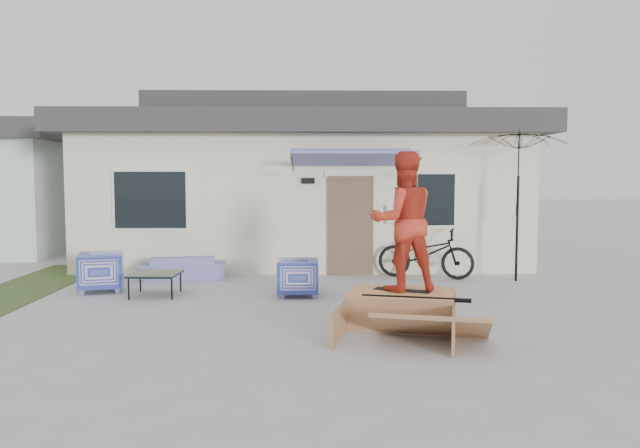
{
  "coord_description": "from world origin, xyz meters",
  "views": [
    {
      "loc": [
        0.1,
        -8.51,
        2.12
      ],
      "look_at": [
        0.3,
        1.8,
        1.3
      ],
      "focal_mm": 34.63,
      "sensor_mm": 36.0,
      "label": 1
    }
  ],
  "objects_px": {
    "patio_umbrella": "(518,194)",
    "skateboard": "(402,289)",
    "armchair_right": "(297,275)",
    "armchair_left": "(101,270)",
    "coffee_table": "(155,284)",
    "loveseat": "(183,263)",
    "skate_ramp": "(402,309)",
    "skater": "(403,219)",
    "bicycle": "(426,248)"
  },
  "relations": [
    {
      "from": "patio_umbrella",
      "to": "skateboard",
      "type": "relative_size",
      "value": 2.89
    },
    {
      "from": "armchair_right",
      "to": "skateboard",
      "type": "relative_size",
      "value": 0.91
    },
    {
      "from": "armchair_left",
      "to": "coffee_table",
      "type": "distance_m",
      "value": 1.18
    },
    {
      "from": "loveseat",
      "to": "patio_umbrella",
      "type": "height_order",
      "value": "patio_umbrella"
    },
    {
      "from": "loveseat",
      "to": "armchair_right",
      "type": "relative_size",
      "value": 2.3
    },
    {
      "from": "loveseat",
      "to": "coffee_table",
      "type": "xyz_separation_m",
      "value": [
        -0.14,
        -1.72,
        -0.13
      ]
    },
    {
      "from": "loveseat",
      "to": "skate_ramp",
      "type": "relative_size",
      "value": 0.87
    },
    {
      "from": "skateboard",
      "to": "skater",
      "type": "bearing_deg",
      "value": 115.7
    },
    {
      "from": "bicycle",
      "to": "skater",
      "type": "relative_size",
      "value": 1.01
    },
    {
      "from": "loveseat",
      "to": "armchair_left",
      "type": "bearing_deg",
      "value": 38.55
    },
    {
      "from": "bicycle",
      "to": "skate_ramp",
      "type": "relative_size",
      "value": 1.02
    },
    {
      "from": "bicycle",
      "to": "skate_ramp",
      "type": "height_order",
      "value": "bicycle"
    },
    {
      "from": "coffee_table",
      "to": "skateboard",
      "type": "relative_size",
      "value": 1.02
    },
    {
      "from": "armchair_right",
      "to": "skate_ramp",
      "type": "relative_size",
      "value": 0.38
    },
    {
      "from": "coffee_table",
      "to": "patio_umbrella",
      "type": "height_order",
      "value": "patio_umbrella"
    },
    {
      "from": "armchair_right",
      "to": "patio_umbrella",
      "type": "height_order",
      "value": "patio_umbrella"
    },
    {
      "from": "loveseat",
      "to": "bicycle",
      "type": "relative_size",
      "value": 0.85
    },
    {
      "from": "coffee_table",
      "to": "skate_ramp",
      "type": "relative_size",
      "value": 0.42
    },
    {
      "from": "armchair_left",
      "to": "skateboard",
      "type": "xyz_separation_m",
      "value": [
        5.1,
        -2.62,
        0.11
      ]
    },
    {
      "from": "loveseat",
      "to": "coffee_table",
      "type": "relative_size",
      "value": 2.05
    },
    {
      "from": "armchair_left",
      "to": "skate_ramp",
      "type": "xyz_separation_m",
      "value": [
        5.09,
        -2.67,
        -0.16
      ]
    },
    {
      "from": "skate_ramp",
      "to": "skateboard",
      "type": "distance_m",
      "value": 0.27
    },
    {
      "from": "skateboard",
      "to": "patio_umbrella",
      "type": "bearing_deg",
      "value": 77.23
    },
    {
      "from": "patio_umbrella",
      "to": "bicycle",
      "type": "bearing_deg",
      "value": 167.17
    },
    {
      "from": "loveseat",
      "to": "coffee_table",
      "type": "bearing_deg",
      "value": 77.29
    },
    {
      "from": "armchair_right",
      "to": "coffee_table",
      "type": "height_order",
      "value": "armchair_right"
    },
    {
      "from": "bicycle",
      "to": "skater",
      "type": "height_order",
      "value": "skater"
    },
    {
      "from": "armchair_left",
      "to": "coffee_table",
      "type": "height_order",
      "value": "armchair_left"
    },
    {
      "from": "bicycle",
      "to": "patio_umbrella",
      "type": "relative_size",
      "value": 0.85
    },
    {
      "from": "coffee_table",
      "to": "skate_ramp",
      "type": "height_order",
      "value": "skate_ramp"
    },
    {
      "from": "armchair_left",
      "to": "armchair_right",
      "type": "distance_m",
      "value": 3.62
    },
    {
      "from": "coffee_table",
      "to": "patio_umbrella",
      "type": "bearing_deg",
      "value": 11.31
    },
    {
      "from": "loveseat",
      "to": "skate_ramp",
      "type": "distance_m",
      "value": 5.54
    },
    {
      "from": "armchair_right",
      "to": "bicycle",
      "type": "distance_m",
      "value": 3.21
    },
    {
      "from": "skate_ramp",
      "to": "skateboard",
      "type": "bearing_deg",
      "value": 90.0
    },
    {
      "from": "loveseat",
      "to": "armchair_right",
      "type": "height_order",
      "value": "armchair_right"
    },
    {
      "from": "armchair_right",
      "to": "bicycle",
      "type": "relative_size",
      "value": 0.37
    },
    {
      "from": "loveseat",
      "to": "armchair_right",
      "type": "distance_m",
      "value": 2.97
    },
    {
      "from": "armchair_right",
      "to": "skater",
      "type": "bearing_deg",
      "value": 35.81
    },
    {
      "from": "armchair_right",
      "to": "bicycle",
      "type": "xyz_separation_m",
      "value": [
        2.61,
        1.86,
        0.26
      ]
    },
    {
      "from": "armchair_left",
      "to": "skater",
      "type": "distance_m",
      "value": 5.84
    },
    {
      "from": "armchair_right",
      "to": "loveseat",
      "type": "bearing_deg",
      "value": -127.49
    },
    {
      "from": "patio_umbrella",
      "to": "skater",
      "type": "bearing_deg",
      "value": -128.47
    },
    {
      "from": "armchair_left",
      "to": "skater",
      "type": "height_order",
      "value": "skater"
    },
    {
      "from": "coffee_table",
      "to": "skateboard",
      "type": "xyz_separation_m",
      "value": [
        4.02,
        -2.2,
        0.3
      ]
    },
    {
      "from": "coffee_table",
      "to": "skate_ramp",
      "type": "xyz_separation_m",
      "value": [
        4.01,
        -2.24,
        0.04
      ]
    },
    {
      "from": "coffee_table",
      "to": "patio_umbrella",
      "type": "distance_m",
      "value": 7.16
    },
    {
      "from": "loveseat",
      "to": "skateboard",
      "type": "height_order",
      "value": "loveseat"
    },
    {
      "from": "coffee_table",
      "to": "bicycle",
      "type": "relative_size",
      "value": 0.42
    },
    {
      "from": "skateboard",
      "to": "skate_ramp",
      "type": "bearing_deg",
      "value": -77.98
    }
  ]
}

